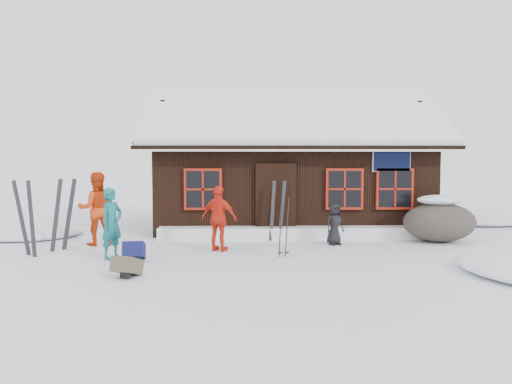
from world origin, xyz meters
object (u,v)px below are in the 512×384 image
skier_teal (112,223)px  skier_crouched (335,224)px  skier_orange_right (219,218)px  backpack_blue (134,254)px  backpack_olive (127,269)px  ski_poles (284,228)px  skier_orange_left (96,209)px  ski_pair_left (63,215)px  boulder (439,221)px

skier_teal → skier_crouched: size_ratio=1.49×
skier_orange_right → backpack_blue: (-1.76, -1.12, -0.62)m
backpack_blue → backpack_olive: size_ratio=1.10×
skier_teal → ski_poles: (3.79, 0.17, -0.13)m
skier_orange_left → ski_poles: size_ratio=1.35×
skier_teal → skier_crouched: skier_teal is taller
skier_orange_right → backpack_olive: (-1.59, -2.52, -0.64)m
skier_orange_left → backpack_blue: (1.39, -2.07, -0.77)m
skier_teal → skier_orange_right: size_ratio=1.00×
skier_crouched → ski_pair_left: (-6.64, -0.55, 0.32)m
ski_pair_left → backpack_blue: (1.99, -1.37, -0.68)m
skier_orange_right → boulder: size_ratio=0.83×
skier_orange_left → backpack_olive: bearing=93.1°
skier_crouched → boulder: boulder is taller
skier_crouched → ski_pair_left: ski_pair_left is taller
backpack_blue → ski_pair_left: bearing=140.0°
skier_crouched → backpack_olive: (-4.48, -3.31, -0.38)m
ski_pair_left → backpack_olive: ski_pair_left is taller
skier_orange_right → backpack_olive: size_ratio=2.95×
ski_poles → backpack_olive: (-3.07, -1.88, -0.50)m
skier_crouched → ski_poles: 2.02m
ski_poles → boulder: bearing=23.1°
skier_orange_left → boulder: (8.89, 0.22, -0.37)m
skier_orange_right → ski_pair_left: ski_pair_left is taller
ski_poles → skier_crouched: bearing=45.5°
skier_orange_left → boulder: skier_orange_left is taller
backpack_olive → ski_pair_left: bearing=146.1°
skier_teal → ski_poles: skier_teal is taller
boulder → skier_orange_right: bearing=-168.5°
skier_teal → skier_orange_left: (-0.85, 1.75, 0.15)m
skier_orange_left → ski_pair_left: (-0.59, -0.70, -0.09)m
skier_crouched → ski_poles: size_ratio=0.76×
skier_orange_left → skier_orange_right: size_ratio=1.19×
skier_crouched → boulder: 2.86m
skier_crouched → ski_pair_left: bearing=156.7°
skier_teal → backpack_olive: (0.72, -1.71, -0.63)m
skier_crouched → boulder: (2.84, 0.38, 0.04)m
skier_orange_left → ski_poles: bearing=139.9°
skier_teal → ski_pair_left: (-1.44, 1.06, 0.06)m
skier_orange_left → ski_poles: 4.91m
skier_orange_right → ski_poles: skier_orange_right is taller
ski_pair_left → skier_crouched: bearing=-26.4°
skier_orange_left → skier_crouched: skier_orange_left is taller
ski_pair_left → ski_poles: bearing=-40.8°
skier_teal → skier_orange_left: 1.95m
ski_poles → backpack_olive: ski_poles is taller
backpack_blue → skier_crouched: bearing=16.9°
skier_teal → boulder: (8.04, 1.98, -0.22)m
boulder → ski_pair_left: size_ratio=1.07×
skier_orange_left → backpack_blue: bearing=102.8°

